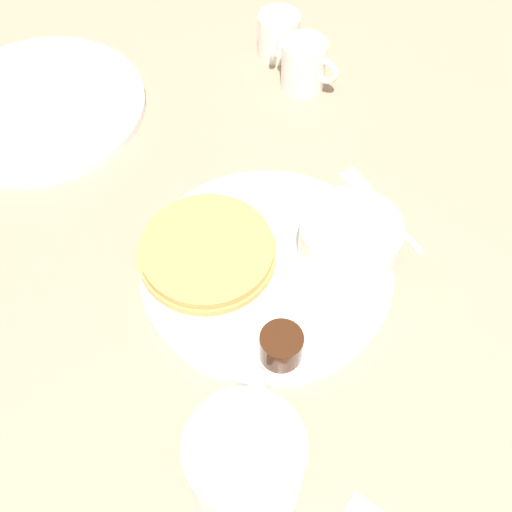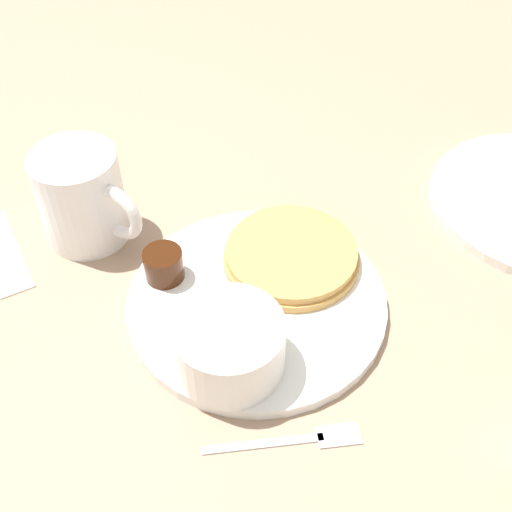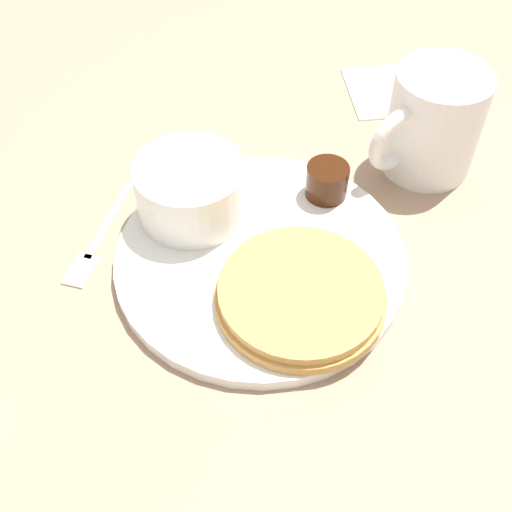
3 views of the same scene
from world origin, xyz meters
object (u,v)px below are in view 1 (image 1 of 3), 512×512
Objects in this scene: bowl at (349,241)px; fork at (373,199)px; coffee_mug at (246,464)px; creamer_pitcher_far at (279,35)px; plate at (267,269)px; creamer_pitcher_near at (304,65)px.

fork is at bearing -161.50° from bowl.
creamer_pitcher_far is at bearing -141.43° from coffee_mug.
fork is at bearing -161.77° from coffee_mug.
plate is 2.59× the size of bowl.
creamer_pitcher_near is at bearing -130.95° from bowl.
plate is at bearing -40.62° from bowl.
bowl reaches higher than fork.
fork is (0.09, 0.18, -0.03)m from creamer_pitcher_near.
coffee_mug is at bearing 37.33° from plate.
bowl reaches higher than creamer_pitcher_near.
plate is 0.09m from bowl.
plate is 2.20× the size of coffee_mug.
coffee_mug reaches higher than bowl.
coffee_mug reaches higher than creamer_pitcher_near.
plate is 0.15m from fork.
creamer_pitcher_far is (-0.43, -0.34, -0.02)m from coffee_mug.
bowl is 0.27m from creamer_pitcher_near.
bowl is 1.23× the size of creamer_pitcher_near.
creamer_pitcher_far is (-0.26, -0.22, 0.02)m from plate.
coffee_mug is (0.23, 0.07, 0.01)m from bowl.
fork is (-0.31, -0.10, -0.05)m from coffee_mug.
coffee_mug is at bearing 34.64° from creamer_pitcher_near.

